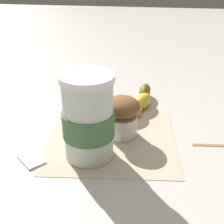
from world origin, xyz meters
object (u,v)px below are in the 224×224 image
at_px(sugar_packet, 31,159).
at_px(muffin, 122,115).
at_px(banana, 133,105).
at_px(coffee_cup, 88,118).

bearing_deg(sugar_packet, muffin, -55.13).
xyz_separation_m(banana, sugar_packet, (-0.20, 0.16, -0.01)).
relative_size(muffin, sugar_packet, 1.61).
bearing_deg(muffin, sugar_packet, 124.87).
height_order(coffee_cup, muffin, coffee_cup).
bearing_deg(muffin, coffee_cup, 146.48).
distance_m(muffin, sugar_packet, 0.18).
relative_size(coffee_cup, muffin, 1.89).
relative_size(coffee_cup, banana, 0.75).
xyz_separation_m(coffee_cup, sugar_packet, (-0.03, 0.10, -0.07)).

